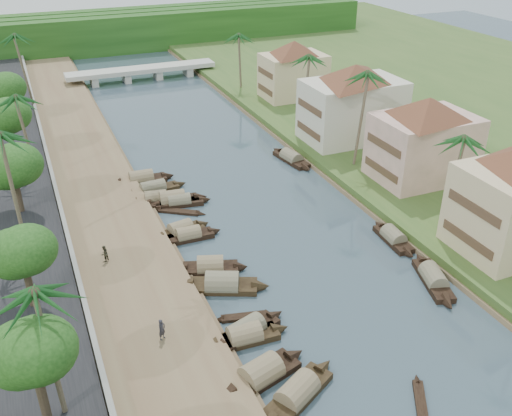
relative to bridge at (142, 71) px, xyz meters
name	(u,v)px	position (x,y,z in m)	size (l,w,h in m)	color
ground	(329,289)	(0.00, -72.00, -1.72)	(220.00, 220.00, 0.00)	#354650
left_bank	(105,217)	(-16.00, -52.00, -1.32)	(10.00, 180.00, 0.80)	brown
right_bank	(382,164)	(19.00, -52.00, -1.12)	(16.00, 180.00, 1.20)	#335120
road	(20,231)	(-24.50, -52.00, -1.02)	(8.00, 180.00, 1.40)	black
retaining_wall	(63,217)	(-20.20, -52.00, -0.37)	(0.40, 180.00, 1.10)	#64655E
treeline	(113,31)	(0.00, 28.00, 2.28)	(120.00, 14.00, 8.00)	#173C10
bridge	(142,71)	(0.00, 0.00, 0.00)	(28.00, 4.00, 2.40)	#ABAAA0
building_mid	(424,138)	(19.99, -58.00, 4.41)	(14.11, 14.11, 9.70)	beige
building_far	(353,102)	(18.99, -44.00, 4.66)	(15.59, 15.59, 10.20)	beige
building_distant	(293,69)	(19.99, -24.00, 4.16)	(12.62, 12.62, 9.20)	#CCB189
sampan_1	(261,375)	(-9.72, -79.53, -1.30)	(8.50, 4.18, 2.44)	black
sampan_2	(297,394)	(-8.17, -82.13, -1.30)	(8.46, 5.68, 2.28)	black
sampan_3	(247,331)	(-8.89, -74.78, -1.31)	(7.94, 4.02, 2.12)	black
sampan_4	(245,337)	(-9.32, -75.34, -1.31)	(7.61, 2.07, 2.16)	black
sampan_5	(210,267)	(-8.68, -65.32, -1.30)	(7.30, 3.98, 2.27)	black
sampan_6	(222,285)	(-8.61, -68.32, -1.30)	(8.65, 5.30, 2.52)	black
sampan_7	(188,236)	(-8.91, -59.12, -1.31)	(7.10, 1.70, 1.93)	black
sampan_8	(181,231)	(-9.34, -57.90, -1.31)	(6.95, 2.93, 2.11)	black
sampan_9	(179,202)	(-7.71, -51.73, -1.32)	(7.50, 2.49, 1.91)	black
sampan_10	(156,199)	(-9.97, -50.04, -1.31)	(7.30, 2.63, 2.00)	black
sampan_11	(172,200)	(-8.32, -51.07, -1.30)	(8.32, 2.65, 2.33)	black
sampan_12	(153,189)	(-9.62, -47.37, -1.31)	(8.43, 2.05, 2.01)	black
sampan_13	(142,179)	(-10.29, -44.26, -1.31)	(8.33, 2.21, 2.26)	black
sampan_14	(433,279)	(9.05, -74.82, -1.31)	(4.06, 8.76, 2.11)	black
sampan_15	(393,238)	(9.86, -67.54, -1.31)	(2.01, 7.49, 2.02)	black
sampan_16	(291,158)	(9.21, -45.61, -1.31)	(2.92, 8.76, 2.12)	black
canoe_0	(421,403)	(-0.67, -85.88, -1.62)	(3.39, 5.05, 0.72)	black
canoe_1	(244,317)	(-8.36, -72.77, -1.62)	(5.18, 1.97, 0.83)	black
canoe_2	(179,212)	(-8.27, -53.34, -1.62)	(5.68, 4.26, 0.91)	black
palm_1	(459,141)	(16.00, -67.65, 8.22)	(3.20, 3.20, 10.49)	brown
palm_2	(363,76)	(15.00, -51.85, 10.57)	(3.20, 3.20, 12.93)	brown
palm_3	(306,58)	(16.00, -35.75, 8.94)	(3.20, 3.20, 11.23)	brown
palm_4	(38,294)	(-23.00, -78.42, 8.97)	(3.20, 3.20, 11.07)	brown
palm_5	(1,137)	(-24.00, -57.30, 10.92)	(3.20, 3.20, 13.10)	brown
palm_6	(20,98)	(-22.00, -40.03, 9.06)	(3.20, 3.20, 11.16)	brown
palm_7	(240,36)	(14.00, -15.45, 8.31)	(3.20, 3.20, 10.59)	brown
palm_8	(19,37)	(-20.50, -13.33, 10.55)	(3.20, 3.20, 12.70)	brown
tree_1	(32,352)	(-24.00, -78.95, 5.43)	(4.63, 4.63, 7.77)	#463828
tree_2	(22,252)	(-24.00, -66.14, 4.70)	(4.70, 4.70, 7.04)	#463828
tree_3	(12,167)	(-24.00, -48.98, 4.73)	(5.34, 5.34, 7.32)	#463828
tree_4	(6,117)	(-24.00, -33.64, 5.06)	(5.22, 5.22, 7.61)	#463828
tree_5	(4,89)	(-24.00, -18.16, 4.23)	(5.46, 5.46, 6.86)	#463828
tree_6	(382,99)	(24.00, -43.47, 4.33)	(4.66, 4.66, 6.86)	#463828
person_near	(162,329)	(-15.30, -73.51, -0.03)	(0.65, 0.43, 1.79)	#292830
person_far	(104,254)	(-17.47, -61.06, -0.12)	(0.78, 0.61, 1.60)	#353325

